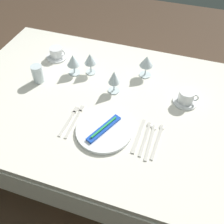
{
  "coord_description": "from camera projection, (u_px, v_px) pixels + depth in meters",
  "views": [
    {
      "loc": [
        0.29,
        -0.96,
        1.74
      ],
      "look_at": [
        0.0,
        -0.09,
        0.76
      ],
      "focal_mm": 41.94,
      "sensor_mm": 36.0,
      "label": 1
    }
  ],
  "objects": [
    {
      "name": "dinner_plate",
      "position": [
        104.0,
        131.0,
        1.27
      ],
      "size": [
        0.27,
        0.27,
        0.02
      ],
      "primitive_type": "cylinder",
      "color": "white",
      "rests_on": "dining_table"
    },
    {
      "name": "coffee_cup_left",
      "position": [
        57.0,
        52.0,
        1.67
      ],
      "size": [
        0.11,
        0.08,
        0.06
      ],
      "color": "white",
      "rests_on": "saucer_left"
    },
    {
      "name": "spoon_tea",
      "position": [
        159.0,
        137.0,
        1.25
      ],
      "size": [
        0.03,
        0.22,
        0.01
      ],
      "color": "beige",
      "rests_on": "dining_table"
    },
    {
      "name": "wine_glass_far",
      "position": [
        73.0,
        61.0,
        1.53
      ],
      "size": [
        0.08,
        0.08,
        0.13
      ],
      "color": "silver",
      "rests_on": "dining_table"
    },
    {
      "name": "dinner_knife",
      "position": [
        138.0,
        136.0,
        1.26
      ],
      "size": [
        0.02,
        0.22,
        0.0
      ],
      "color": "beige",
      "rests_on": "dining_table"
    },
    {
      "name": "spoon_soup",
      "position": [
        147.0,
        134.0,
        1.27
      ],
      "size": [
        0.03,
        0.22,
        0.01
      ],
      "color": "beige",
      "rests_on": "dining_table"
    },
    {
      "name": "ground_plane",
      "position": [
        116.0,
        173.0,
        1.96
      ],
      "size": [
        6.0,
        6.0,
        0.0
      ],
      "primitive_type": "plane",
      "color": "#4C3828"
    },
    {
      "name": "wine_glass_left",
      "position": [
        114.0,
        78.0,
        1.41
      ],
      "size": [
        0.07,
        0.07,
        0.14
      ],
      "color": "silver",
      "rests_on": "dining_table"
    },
    {
      "name": "drink_tumbler",
      "position": [
        38.0,
        74.0,
        1.5
      ],
      "size": [
        0.06,
        0.06,
        0.1
      ],
      "color": "silver",
      "rests_on": "dining_table"
    },
    {
      "name": "saucer_right",
      "position": [
        185.0,
        101.0,
        1.42
      ],
      "size": [
        0.13,
        0.13,
        0.01
      ],
      "primitive_type": "cylinder",
      "color": "white",
      "rests_on": "dining_table"
    },
    {
      "name": "spoon_dessert",
      "position": [
        151.0,
        137.0,
        1.25
      ],
      "size": [
        0.03,
        0.22,
        0.01
      ],
      "color": "beige",
      "rests_on": "dining_table"
    },
    {
      "name": "toothbrush_package",
      "position": [
        104.0,
        128.0,
        1.26
      ],
      "size": [
        0.12,
        0.21,
        0.02
      ],
      "color": "blue",
      "rests_on": "dinner_plate"
    },
    {
      "name": "wine_glass_centre",
      "position": [
        90.0,
        60.0,
        1.53
      ],
      "size": [
        0.07,
        0.07,
        0.13
      ],
      "color": "silver",
      "rests_on": "dining_table"
    },
    {
      "name": "fork_inner",
      "position": [
        69.0,
        120.0,
        1.33
      ],
      "size": [
        0.02,
        0.21,
        0.0
      ],
      "color": "beige",
      "rests_on": "dining_table"
    },
    {
      "name": "wine_glass_right",
      "position": [
        147.0,
        62.0,
        1.51
      ],
      "size": [
        0.08,
        0.08,
        0.13
      ],
      "color": "silver",
      "rests_on": "dining_table"
    },
    {
      "name": "coffee_cup_right",
      "position": [
        187.0,
        96.0,
        1.39
      ],
      "size": [
        0.11,
        0.08,
        0.07
      ],
      "color": "white",
      "rests_on": "saucer_right"
    },
    {
      "name": "saucer_left",
      "position": [
        57.0,
        57.0,
        1.7
      ],
      "size": [
        0.14,
        0.14,
        0.01
      ],
      "primitive_type": "cylinder",
      "color": "white",
      "rests_on": "dining_table"
    },
    {
      "name": "fork_outer",
      "position": [
        75.0,
        120.0,
        1.33
      ],
      "size": [
        0.02,
        0.23,
        0.0
      ],
      "color": "beige",
      "rests_on": "dining_table"
    },
    {
      "name": "dining_table",
      "position": [
        117.0,
        113.0,
        1.48
      ],
      "size": [
        1.8,
        1.11,
        0.74
      ],
      "color": "silver",
      "rests_on": "ground"
    }
  ]
}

